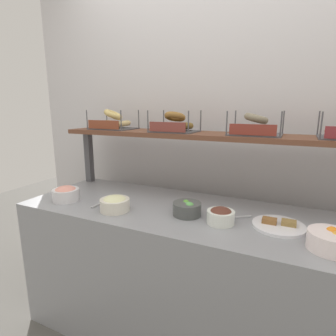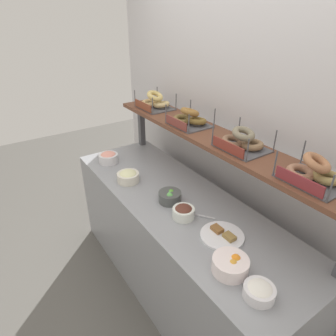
# 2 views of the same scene
# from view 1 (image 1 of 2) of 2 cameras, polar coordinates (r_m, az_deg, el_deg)

# --- Properties ---
(ground_plane) EXTENTS (8.00, 8.00, 0.00)m
(ground_plane) POSITION_cam_1_polar(r_m,az_deg,el_deg) (2.07, 4.95, -31.53)
(ground_plane) COLOR #595651
(back_wall) EXTENTS (3.31, 0.06, 2.40)m
(back_wall) POSITION_cam_1_polar(r_m,az_deg,el_deg) (2.03, 11.05, 5.58)
(back_wall) COLOR silver
(back_wall) RESTS_ON ground_plane
(deli_counter) EXTENTS (2.11, 0.70, 0.85)m
(deli_counter) POSITION_cam_1_polar(r_m,az_deg,el_deg) (1.80, 5.22, -21.78)
(deli_counter) COLOR gray
(deli_counter) RESTS_ON ground_plane
(shelf_riser_left) EXTENTS (0.05, 0.05, 0.40)m
(shelf_riser_left) POSITION_cam_1_polar(r_m,az_deg,el_deg) (2.27, -16.21, 2.23)
(shelf_riser_left) COLOR #4C4C51
(shelf_riser_left) RESTS_ON deli_counter
(upper_shelf) EXTENTS (2.07, 0.32, 0.03)m
(upper_shelf) POSITION_cam_1_polar(r_m,az_deg,el_deg) (1.75, 8.84, 6.72)
(upper_shelf) COLOR brown
(upper_shelf) RESTS_ON shelf_riser_left
(bowl_chocolate_spread) EXTENTS (0.14, 0.14, 0.09)m
(bowl_chocolate_spread) POSITION_cam_1_polar(r_m,az_deg,el_deg) (1.46, 10.97, -9.74)
(bowl_chocolate_spread) COLOR white
(bowl_chocolate_spread) RESTS_ON deli_counter
(bowl_veggie_mix) EXTENTS (0.16, 0.16, 0.08)m
(bowl_veggie_mix) POSITION_cam_1_polar(r_m,az_deg,el_deg) (1.54, 4.02, -8.45)
(bowl_veggie_mix) COLOR #4B4E4C
(bowl_veggie_mix) RESTS_ON deli_counter
(bowl_lox_spread) EXTENTS (0.17, 0.17, 0.10)m
(bowl_lox_spread) POSITION_cam_1_polar(r_m,az_deg,el_deg) (1.88, -20.60, -5.00)
(bowl_lox_spread) COLOR silver
(bowl_lox_spread) RESTS_ON deli_counter
(bowl_potato_salad) EXTENTS (0.17, 0.17, 0.09)m
(bowl_potato_salad) POSITION_cam_1_polar(r_m,az_deg,el_deg) (1.63, -11.07, -7.26)
(bowl_potato_salad) COLOR silver
(bowl_potato_salad) RESTS_ON deli_counter
(bowl_fruit_salad) EXTENTS (0.19, 0.19, 0.09)m
(bowl_fruit_salad) POSITION_cam_1_polar(r_m,az_deg,el_deg) (1.37, 30.96, -12.88)
(bowl_fruit_salad) COLOR white
(bowl_fruit_salad) RESTS_ON deli_counter
(serving_plate_white) EXTENTS (0.26, 0.26, 0.04)m
(serving_plate_white) POSITION_cam_1_polar(r_m,az_deg,el_deg) (1.51, 22.15, -11.03)
(serving_plate_white) COLOR white
(serving_plate_white) RESTS_ON deli_counter
(serving_spoon_near_plate) EXTENTS (0.16, 0.11, 0.01)m
(serving_spoon_near_plate) POSITION_cam_1_polar(r_m,az_deg,el_deg) (1.54, 12.99, -10.05)
(serving_spoon_near_plate) COLOR #B7B7BC
(serving_spoon_near_plate) RESTS_ON deli_counter
(serving_spoon_by_edge) EXTENTS (0.04, 0.18, 0.01)m
(serving_spoon_by_edge) POSITION_cam_1_polar(r_m,az_deg,el_deg) (1.78, -13.08, -6.84)
(serving_spoon_by_edge) COLOR #B7B7BC
(serving_spoon_by_edge) RESTS_ON deli_counter
(bagel_basket_plain) EXTENTS (0.31, 0.25, 0.15)m
(bagel_basket_plain) POSITION_cam_1_polar(r_m,az_deg,el_deg) (2.09, -11.44, 9.32)
(bagel_basket_plain) COLOR #4C4C51
(bagel_basket_plain) RESTS_ON upper_shelf
(bagel_basket_cinnamon_raisin) EXTENTS (0.29, 0.26, 0.14)m
(bagel_basket_cinnamon_raisin) POSITION_cam_1_polar(r_m,az_deg,el_deg) (1.82, 1.36, 9.04)
(bagel_basket_cinnamon_raisin) COLOR #4C4C51
(bagel_basket_cinnamon_raisin) RESTS_ON upper_shelf
(bagel_basket_poppy) EXTENTS (0.30, 0.25, 0.14)m
(bagel_basket_poppy) POSITION_cam_1_polar(r_m,az_deg,el_deg) (1.69, 17.76, 8.10)
(bagel_basket_poppy) COLOR #4C4C51
(bagel_basket_poppy) RESTS_ON upper_shelf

